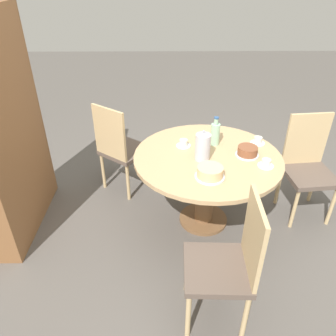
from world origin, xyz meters
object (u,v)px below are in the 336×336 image
Objects in this scene: cup_a at (266,164)px; water_bottle at (215,133)px; coffee_pot at (203,146)px; chair_b at (120,147)px; cup_b at (183,144)px; chair_c at (229,262)px; cup_c at (258,141)px; bookshelf at (6,137)px; cake_second at (247,151)px; chair_a at (308,165)px; cake_main at (210,172)px.

water_bottle is at bearing 43.65° from cup_a.
cup_a is at bearing -103.25° from coffee_pot.
chair_b reaches higher than cup_b.
chair_b is at bearing -148.55° from chair_c.
cup_c is (0.01, -0.39, -0.08)m from water_bottle.
bookshelf reaches higher than cake_second.
bookshelf reaches higher than cup_c.
cup_b is (-0.03, 0.28, -0.08)m from water_bottle.
cup_a is at bearing -152.47° from chair_a.
cup_a is 0.73m from cup_b.
bookshelf reaches higher than cake_main.
cake_second is at bearing -108.02° from cup_b.
chair_c is 7.46× the size of cup_b.
cake_main is at bearing -159.09° from chair_a.
cup_c is (0.55, -0.50, -0.02)m from cake_main.
chair_c is 0.93m from cup_a.
chair_b is 1.35m from cup_c.
bookshelf is 1.48m from cup_b.
chair_a is 1.18m from cup_b.
chair_a is 0.69m from cake_second.
bookshelf is 9.46× the size of cake_second.
cake_second is (-0.53, -1.15, 0.25)m from chair_b.
coffee_pot is (-0.59, -0.76, 0.33)m from chair_b.
cup_a is at bearing -136.35° from water_bottle.
cup_a is (-0.18, -0.11, -0.01)m from cake_second.
coffee_pot reaches higher than chair_a.
cup_a is (-0.12, -0.50, -0.10)m from coffee_pot.
bookshelf is (-0.15, 2.62, 0.39)m from chair_a.
chair_c is 3.66× the size of coffee_pot.
chair_c is at bearing -134.83° from chair_a.
chair_b is at bearing 76.16° from cup_c.
chair_a is 7.46× the size of cup_a.
coffee_pot is at bearing -172.42° from chair_c.
cup_a is at bearing 154.95° from chair_c.
chair_a is 1.09m from coffee_pot.
coffee_pot reaches higher than chair_b.
coffee_pot is 1.35× the size of cake_second.
chair_a and chair_c have the same top height.
water_bottle is at bearing -27.51° from coffee_pot.
chair_c reaches higher than cup_b.
chair_c is at bearing -168.63° from cup_b.
bookshelf is 2.12m from cup_a.
chair_a is at bearing 93.37° from bookshelf.
chair_a reaches higher than cup_c.
cake_main is 1.76× the size of cup_a.
chair_c is at bearing 159.68° from cup_c.
coffee_pot is 0.52m from cup_a.
coffee_pot is at bearing -173.45° from chair_a.
water_bottle is at bearing -83.29° from cup_b.
chair_c is 4.24× the size of cake_main.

